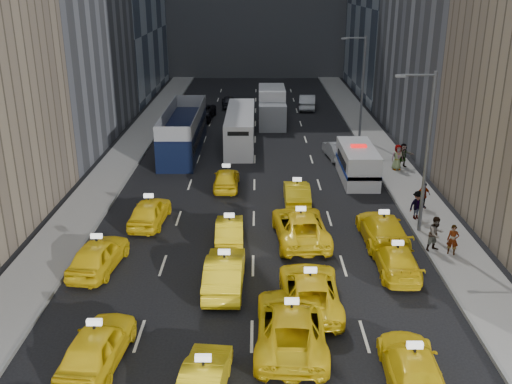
# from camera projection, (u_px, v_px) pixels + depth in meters

# --- Properties ---
(ground) EXTENTS (160.00, 160.00, 0.00)m
(ground) POSITION_uv_depth(u_px,v_px,m) (251.00, 368.00, 20.87)
(ground) COLOR black
(ground) RESTS_ON ground
(sidewalk_west) EXTENTS (3.00, 90.00, 0.15)m
(sidewalk_west) POSITION_uv_depth(u_px,v_px,m) (120.00, 162.00, 44.30)
(sidewalk_west) COLOR gray
(sidewalk_west) RESTS_ON ground
(sidewalk_east) EXTENTS (3.00, 90.00, 0.15)m
(sidewalk_east) POSITION_uv_depth(u_px,v_px,m) (390.00, 162.00, 44.25)
(sidewalk_east) COLOR gray
(sidewalk_east) RESTS_ON ground
(curb_west) EXTENTS (0.15, 90.00, 0.18)m
(curb_west) POSITION_uv_depth(u_px,v_px,m) (138.00, 162.00, 44.30)
(curb_west) COLOR slate
(curb_west) RESTS_ON ground
(curb_east) EXTENTS (0.15, 90.00, 0.18)m
(curb_east) POSITION_uv_depth(u_px,v_px,m) (371.00, 162.00, 44.25)
(curb_east) COLOR slate
(curb_east) RESTS_ON ground
(streetlight_near) EXTENTS (2.15, 0.22, 9.00)m
(streetlight_near) POSITION_uv_depth(u_px,v_px,m) (425.00, 148.00, 30.38)
(streetlight_near) COLOR #595B60
(streetlight_near) RESTS_ON ground
(streetlight_far) EXTENTS (2.15, 0.22, 9.00)m
(streetlight_far) POSITION_uv_depth(u_px,v_px,m) (361.00, 84.00, 49.12)
(streetlight_far) COLOR #595B60
(streetlight_far) RESTS_ON ground
(taxi_4) EXTENTS (2.32, 4.76, 1.57)m
(taxi_4) POSITION_uv_depth(u_px,v_px,m) (97.00, 346.00, 20.85)
(taxi_4) COLOR yellow
(taxi_4) RESTS_ON ground
(taxi_5) EXTENTS (1.82, 4.20, 1.34)m
(taxi_5) POSITION_uv_depth(u_px,v_px,m) (204.00, 380.00, 19.23)
(taxi_5) COLOR yellow
(taxi_5) RESTS_ON ground
(taxi_6) EXTENTS (2.98, 6.00, 1.63)m
(taxi_6) POSITION_uv_depth(u_px,v_px,m) (291.00, 324.00, 22.08)
(taxi_6) COLOR yellow
(taxi_6) RESTS_ON ground
(taxi_7) EXTENTS (2.14, 4.83, 1.38)m
(taxi_7) POSITION_uv_depth(u_px,v_px,m) (412.00, 367.00, 19.84)
(taxi_7) COLOR yellow
(taxi_7) RESTS_ON ground
(taxi_8) EXTENTS (2.41, 4.81, 1.57)m
(taxi_8) POSITION_uv_depth(u_px,v_px,m) (98.00, 255.00, 27.74)
(taxi_8) COLOR yellow
(taxi_8) RESTS_ON ground
(taxi_9) EXTENTS (1.78, 4.89, 1.60)m
(taxi_9) POSITION_uv_depth(u_px,v_px,m) (225.00, 272.00, 26.08)
(taxi_9) COLOR yellow
(taxi_9) RESTS_ON ground
(taxi_10) EXTENTS (2.58, 5.50, 1.52)m
(taxi_10) POSITION_uv_depth(u_px,v_px,m) (310.00, 290.00, 24.62)
(taxi_10) COLOR yellow
(taxi_10) RESTS_ON ground
(taxi_11) EXTENTS (2.03, 4.68, 1.34)m
(taxi_11) POSITION_uv_depth(u_px,v_px,m) (396.00, 260.00, 27.52)
(taxi_11) COLOR yellow
(taxi_11) RESTS_ON ground
(taxi_12) EXTENTS (2.14, 4.61, 1.53)m
(taxi_12) POSITION_uv_depth(u_px,v_px,m) (150.00, 212.00, 32.98)
(taxi_12) COLOR yellow
(taxi_12) RESTS_ON ground
(taxi_13) EXTENTS (1.59, 4.21, 1.37)m
(taxi_13) POSITION_uv_depth(u_px,v_px,m) (230.00, 231.00, 30.64)
(taxi_13) COLOR yellow
(taxi_13) RESTS_ON ground
(taxi_14) EXTENTS (3.12, 6.01, 1.62)m
(taxi_14) POSITION_uv_depth(u_px,v_px,m) (300.00, 226.00, 30.91)
(taxi_14) COLOR yellow
(taxi_14) RESTS_ON ground
(taxi_15) EXTENTS (2.28, 5.40, 1.56)m
(taxi_15) POSITION_uv_depth(u_px,v_px,m) (383.00, 229.00, 30.63)
(taxi_15) COLOR yellow
(taxi_15) RESTS_ON ground
(taxi_16) EXTENTS (1.69, 4.17, 1.42)m
(taxi_16) POSITION_uv_depth(u_px,v_px,m) (226.00, 179.00, 38.62)
(taxi_16) COLOR yellow
(taxi_16) RESTS_ON ground
(taxi_17) EXTENTS (1.55, 4.43, 1.46)m
(taxi_17) POSITION_uv_depth(u_px,v_px,m) (297.00, 194.00, 35.86)
(taxi_17) COLOR yellow
(taxi_17) RESTS_ON ground
(nypd_van) EXTENTS (3.06, 6.19, 2.55)m
(nypd_van) POSITION_uv_depth(u_px,v_px,m) (357.00, 164.00, 40.29)
(nypd_van) COLOR silver
(nypd_van) RESTS_ON ground
(double_decker) EXTENTS (3.54, 12.16, 3.49)m
(double_decker) POSITION_uv_depth(u_px,v_px,m) (183.00, 131.00, 46.80)
(double_decker) COLOR black
(double_decker) RESTS_ON ground
(city_bus) EXTENTS (3.16, 11.31, 2.89)m
(city_bus) POSITION_uv_depth(u_px,v_px,m) (240.00, 128.00, 48.90)
(city_bus) COLOR silver
(city_bus) RESTS_ON ground
(box_truck) EXTENTS (3.54, 7.75, 3.42)m
(box_truck) POSITION_uv_depth(u_px,v_px,m) (272.00, 107.00, 55.93)
(box_truck) COLOR silver
(box_truck) RESTS_ON ground
(misc_car_0) EXTENTS (1.99, 4.34, 1.38)m
(misc_car_0) POSITION_uv_depth(u_px,v_px,m) (337.00, 150.00, 45.27)
(misc_car_0) COLOR #979B9E
(misc_car_0) RESTS_ON ground
(misc_car_1) EXTENTS (3.14, 6.11, 1.65)m
(misc_car_1) POSITION_uv_depth(u_px,v_px,m) (200.00, 111.00, 58.18)
(misc_car_1) COLOR black
(misc_car_1) RESTS_ON ground
(misc_car_2) EXTENTS (2.24, 5.33, 1.54)m
(misc_car_2) POSITION_uv_depth(u_px,v_px,m) (271.00, 100.00, 63.84)
(misc_car_2) COLOR gray
(misc_car_2) RESTS_ON ground
(misc_car_3) EXTENTS (1.91, 4.10, 1.36)m
(misc_car_3) POSITION_uv_depth(u_px,v_px,m) (229.00, 102.00, 63.33)
(misc_car_3) COLOR black
(misc_car_3) RESTS_ON ground
(misc_car_4) EXTENTS (2.19, 5.04, 1.61)m
(misc_car_4) POSITION_uv_depth(u_px,v_px,m) (307.00, 102.00, 62.60)
(misc_car_4) COLOR #9FA3A7
(misc_car_4) RESTS_ON ground
(pedestrian_0) EXTENTS (0.68, 0.57, 1.59)m
(pedestrian_0) POSITION_uv_depth(u_px,v_px,m) (453.00, 240.00, 28.97)
(pedestrian_0) COLOR gray
(pedestrian_0) RESTS_ON sidewalk_east
(pedestrian_1) EXTENTS (1.03, 0.83, 1.87)m
(pedestrian_1) POSITION_uv_depth(u_px,v_px,m) (436.00, 234.00, 29.32)
(pedestrian_1) COLOR gray
(pedestrian_1) RESTS_ON sidewalk_east
(pedestrian_2) EXTENTS (1.21, 0.88, 1.73)m
(pedestrian_2) POSITION_uv_depth(u_px,v_px,m) (418.00, 205.00, 33.26)
(pedestrian_2) COLOR gray
(pedestrian_2) RESTS_ON sidewalk_east
(pedestrian_3) EXTENTS (1.05, 0.71, 1.65)m
(pedestrian_3) POSITION_uv_depth(u_px,v_px,m) (423.00, 195.00, 34.88)
(pedestrian_3) COLOR gray
(pedestrian_3) RESTS_ON sidewalk_east
(pedestrian_4) EXTENTS (1.01, 0.68, 1.90)m
(pedestrian_4) POSITION_uv_depth(u_px,v_px,m) (397.00, 157.00, 41.97)
(pedestrian_4) COLOR gray
(pedestrian_4) RESTS_ON sidewalk_east
(pedestrian_5) EXTENTS (1.75, 0.95, 1.81)m
(pedestrian_5) POSITION_uv_depth(u_px,v_px,m) (403.00, 155.00, 42.57)
(pedestrian_5) COLOR gray
(pedestrian_5) RESTS_ON sidewalk_east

